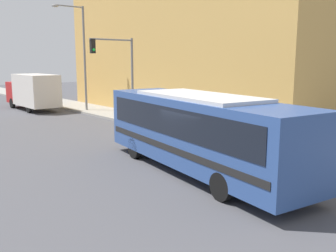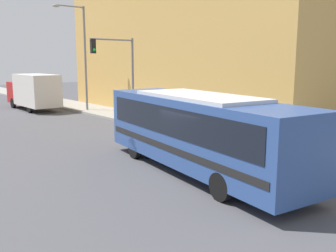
{
  "view_description": "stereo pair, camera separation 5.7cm",
  "coord_description": "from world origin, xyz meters",
  "px_view_note": "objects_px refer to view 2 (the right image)",
  "views": [
    {
      "loc": [
        -9.61,
        -9.61,
        4.32
      ],
      "look_at": [
        1.35,
        3.41,
        1.31
      ],
      "focal_mm": 40.0,
      "sensor_mm": 36.0,
      "label": 1
    },
    {
      "loc": [
        -9.56,
        -9.65,
        4.32
      ],
      "look_at": [
        1.35,
        3.41,
        1.31
      ],
      "focal_mm": 40.0,
      "sensor_mm": 36.0,
      "label": 2
    }
  ],
  "objects_px": {
    "fire_hydrant": "(199,128)",
    "pedestrian_near_corner": "(174,112)",
    "street_lamp": "(82,50)",
    "parking_meter": "(153,111)",
    "delivery_truck": "(34,91)",
    "traffic_light_pole": "(119,65)",
    "pedestrian_mid_block": "(164,109)",
    "city_bus": "(198,128)"
  },
  "relations": [
    {
      "from": "traffic_light_pole",
      "to": "street_lamp",
      "type": "height_order",
      "value": "street_lamp"
    },
    {
      "from": "fire_hydrant",
      "to": "pedestrian_mid_block",
      "type": "height_order",
      "value": "pedestrian_mid_block"
    },
    {
      "from": "street_lamp",
      "to": "pedestrian_near_corner",
      "type": "height_order",
      "value": "street_lamp"
    },
    {
      "from": "street_lamp",
      "to": "fire_hydrant",
      "type": "bearing_deg",
      "value": -89.71
    },
    {
      "from": "traffic_light_pole",
      "to": "street_lamp",
      "type": "xyz_separation_m",
      "value": [
        0.87,
        7.0,
        1.11
      ]
    },
    {
      "from": "parking_meter",
      "to": "pedestrian_near_corner",
      "type": "bearing_deg",
      "value": -38.36
    },
    {
      "from": "delivery_truck",
      "to": "pedestrian_mid_block",
      "type": "relative_size",
      "value": 3.92
    },
    {
      "from": "delivery_truck",
      "to": "pedestrian_mid_block",
      "type": "xyz_separation_m",
      "value": [
        3.77,
        -13.37,
        -0.58
      ]
    },
    {
      "from": "delivery_truck",
      "to": "pedestrian_mid_block",
      "type": "distance_m",
      "value": 13.9
    },
    {
      "from": "city_bus",
      "to": "parking_meter",
      "type": "relative_size",
      "value": 7.8
    },
    {
      "from": "fire_hydrant",
      "to": "pedestrian_near_corner",
      "type": "relative_size",
      "value": 0.43
    },
    {
      "from": "street_lamp",
      "to": "parking_meter",
      "type": "bearing_deg",
      "value": -89.58
    },
    {
      "from": "city_bus",
      "to": "pedestrian_near_corner",
      "type": "distance_m",
      "value": 10.06
    },
    {
      "from": "fire_hydrant",
      "to": "pedestrian_mid_block",
      "type": "xyz_separation_m",
      "value": [
        1.04,
        4.44,
        0.59
      ]
    },
    {
      "from": "pedestrian_mid_block",
      "to": "street_lamp",
      "type": "bearing_deg",
      "value": 96.79
    },
    {
      "from": "fire_hydrant",
      "to": "street_lamp",
      "type": "bearing_deg",
      "value": 90.29
    },
    {
      "from": "parking_meter",
      "to": "pedestrian_near_corner",
      "type": "relative_size",
      "value": 0.84
    },
    {
      "from": "city_bus",
      "to": "pedestrian_near_corner",
      "type": "xyz_separation_m",
      "value": [
        5.8,
        8.18,
        -0.77
      ]
    },
    {
      "from": "fire_hydrant",
      "to": "traffic_light_pole",
      "type": "relative_size",
      "value": 0.12
    },
    {
      "from": "fire_hydrant",
      "to": "parking_meter",
      "type": "bearing_deg",
      "value": 90.0
    },
    {
      "from": "fire_hydrant",
      "to": "pedestrian_mid_block",
      "type": "relative_size",
      "value": 0.38
    },
    {
      "from": "parking_meter",
      "to": "street_lamp",
      "type": "distance_m",
      "value": 10.27
    },
    {
      "from": "parking_meter",
      "to": "pedestrian_near_corner",
      "type": "xyz_separation_m",
      "value": [
        1.05,
        -0.83,
        -0.1
      ]
    },
    {
      "from": "parking_meter",
      "to": "pedestrian_mid_block",
      "type": "bearing_deg",
      "value": 8.01
    },
    {
      "from": "pedestrian_near_corner",
      "to": "pedestrian_mid_block",
      "type": "height_order",
      "value": "pedestrian_mid_block"
    },
    {
      "from": "delivery_truck",
      "to": "pedestrian_near_corner",
      "type": "relative_size",
      "value": 4.44
    },
    {
      "from": "city_bus",
      "to": "delivery_truck",
      "type": "height_order",
      "value": "delivery_truck"
    },
    {
      "from": "traffic_light_pole",
      "to": "pedestrian_mid_block",
      "type": "xyz_separation_m",
      "value": [
        1.97,
        -2.29,
        -2.9
      ]
    },
    {
      "from": "city_bus",
      "to": "pedestrian_mid_block",
      "type": "distance_m",
      "value": 10.85
    },
    {
      "from": "fire_hydrant",
      "to": "pedestrian_near_corner",
      "type": "height_order",
      "value": "pedestrian_near_corner"
    },
    {
      "from": "pedestrian_mid_block",
      "to": "pedestrian_near_corner",
      "type": "bearing_deg",
      "value": -89.26
    },
    {
      "from": "fire_hydrant",
      "to": "street_lamp",
      "type": "height_order",
      "value": "street_lamp"
    },
    {
      "from": "street_lamp",
      "to": "traffic_light_pole",
      "type": "bearing_deg",
      "value": -97.05
    },
    {
      "from": "traffic_light_pole",
      "to": "pedestrian_near_corner",
      "type": "xyz_separation_m",
      "value": [
        1.99,
        -3.27,
        -3.02
      ]
    },
    {
      "from": "parking_meter",
      "to": "city_bus",
      "type": "bearing_deg",
      "value": -117.78
    },
    {
      "from": "parking_meter",
      "to": "street_lamp",
      "type": "xyz_separation_m",
      "value": [
        -0.07,
        9.45,
        4.03
      ]
    },
    {
      "from": "pedestrian_near_corner",
      "to": "pedestrian_mid_block",
      "type": "bearing_deg",
      "value": 90.74
    },
    {
      "from": "city_bus",
      "to": "street_lamp",
      "type": "relative_size",
      "value": 1.25
    },
    {
      "from": "delivery_truck",
      "to": "fire_hydrant",
      "type": "height_order",
      "value": "delivery_truck"
    },
    {
      "from": "street_lamp",
      "to": "city_bus",
      "type": "bearing_deg",
      "value": -104.22
    },
    {
      "from": "traffic_light_pole",
      "to": "pedestrian_near_corner",
      "type": "bearing_deg",
      "value": -58.75
    },
    {
      "from": "city_bus",
      "to": "traffic_light_pole",
      "type": "distance_m",
      "value": 12.28
    }
  ]
}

